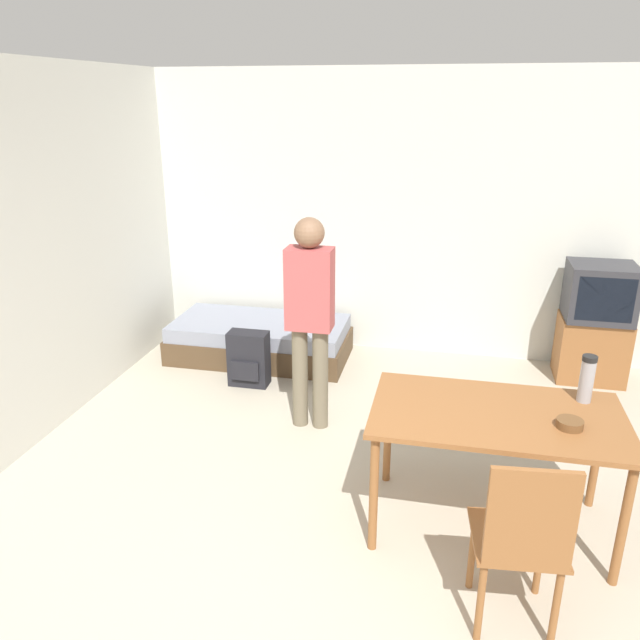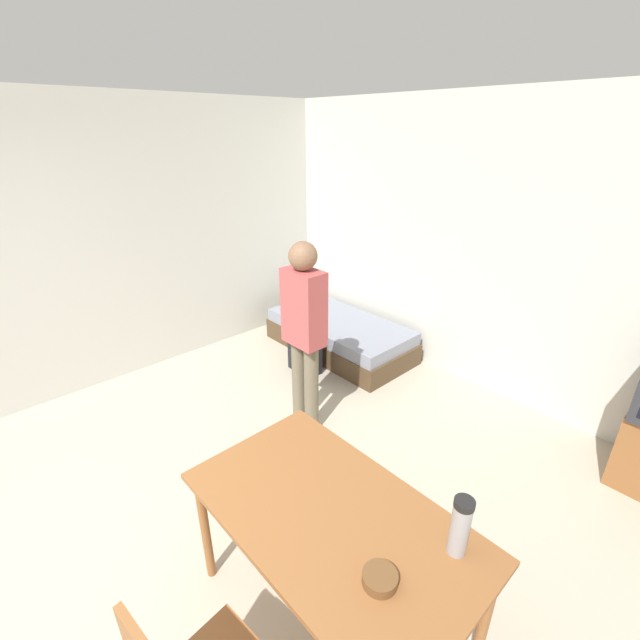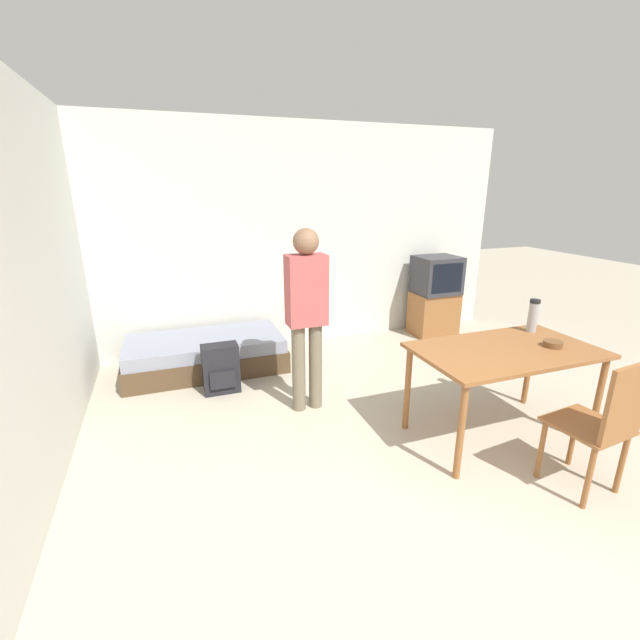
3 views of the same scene
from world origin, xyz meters
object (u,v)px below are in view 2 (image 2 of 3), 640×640
Objects in this scene: dining_table at (331,525)px; backpack at (304,350)px; thermos_flask at (461,524)px; daybed at (339,335)px; person_standing at (304,327)px; mate_bowl at (380,579)px.

backpack is (-2.01, 1.56, -0.44)m from dining_table.
dining_table is 2.84× the size of backpack.
thermos_flask is 2.91m from backpack.
thermos_flask reaches higher than dining_table.
backpack is (0.09, -0.61, 0.06)m from daybed.
person_standing is at bearing 158.54° from thermos_flask.
thermos_flask is at bearing -36.40° from daybed.
person_standing is at bearing 143.72° from dining_table.
daybed is at bearing 143.60° from thermos_flask.
mate_bowl is at bearing -32.12° from person_standing.
person_standing is 11.56× the size of mate_bowl.
backpack reaches higher than daybed.
person_standing is 1.16m from backpack.
mate_bowl is at bearing -13.91° from dining_table.
dining_table is 2.58m from backpack.
person_standing is at bearing 147.88° from mate_bowl.
thermos_flask is at bearing -27.43° from backpack.
dining_table is 0.61m from thermos_flask.
daybed is 5.98× the size of thermos_flask.
thermos_flask reaches higher than mate_bowl.
backpack is at bearing 139.82° from person_standing.
backpack is (-2.51, 1.30, -0.67)m from thermos_flask.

